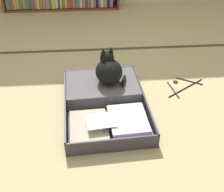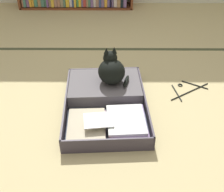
% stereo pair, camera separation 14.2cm
% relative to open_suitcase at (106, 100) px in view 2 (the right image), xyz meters
% --- Properties ---
extents(ground_plane, '(10.00, 10.00, 0.00)m').
position_rel_open_suitcase_xyz_m(ground_plane, '(0.01, -0.01, -0.05)').
color(ground_plane, tan).
extents(tatami_border, '(4.80, 0.05, 0.00)m').
position_rel_open_suitcase_xyz_m(tatami_border, '(0.01, 0.95, -0.05)').
color(tatami_border, '#3E442C').
rests_on(tatami_border, ground_plane).
extents(open_suitcase, '(0.66, 0.91, 0.11)m').
position_rel_open_suitcase_xyz_m(open_suitcase, '(0.00, 0.00, 0.00)').
color(open_suitcase, '#3B3541').
rests_on(open_suitcase, ground_plane).
extents(black_cat, '(0.28, 0.27, 0.29)m').
position_rel_open_suitcase_xyz_m(black_cat, '(0.04, 0.17, 0.17)').
color(black_cat, black).
rests_on(black_cat, open_suitcase).
extents(clothes_hanger, '(0.36, 0.30, 0.01)m').
position_rel_open_suitcase_xyz_m(clothes_hanger, '(0.68, 0.21, -0.04)').
color(clothes_hanger, black).
rests_on(clothes_hanger, ground_plane).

